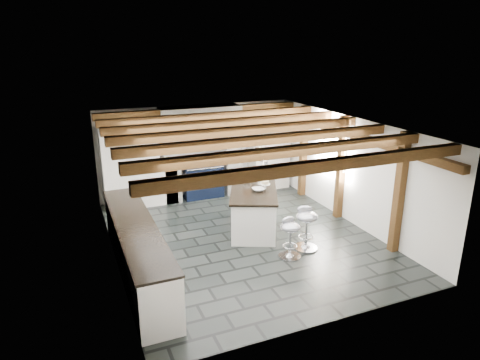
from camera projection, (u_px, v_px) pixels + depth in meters
name	position (u px, v px, depth m)	size (l,w,h in m)	color
ground	(243.00, 238.00, 8.68)	(6.00, 6.00, 0.00)	black
room_shell	(192.00, 172.00, 9.37)	(6.00, 6.03, 6.00)	white
range_cooker	(202.00, 179.00, 10.88)	(1.00, 0.63, 0.99)	black
kitchen_island	(253.00, 209.00, 8.97)	(1.59, 2.01, 1.18)	white
bar_stool_near	(307.00, 223.00, 8.07)	(0.54, 0.54, 0.85)	silver
bar_stool_far	(290.00, 233.00, 7.76)	(0.42, 0.42, 0.77)	silver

